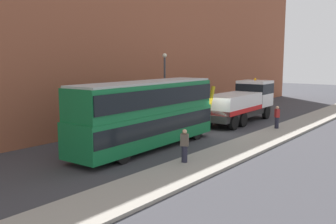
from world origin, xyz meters
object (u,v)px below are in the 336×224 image
(pedestrian_bystander, at_px, (277,117))
(street_lamp, at_px, (165,83))
(pedestrian_onlooker, at_px, (184,146))
(recovery_tow_truck, at_px, (242,102))
(double_decker_bus, at_px, (147,112))

(pedestrian_bystander, xyz_separation_m, street_lamp, (-3.50, 8.10, 2.49))
(pedestrian_onlooker, height_order, pedestrian_bystander, same)
(recovery_tow_truck, distance_m, pedestrian_bystander, 4.36)
(pedestrian_bystander, bearing_deg, recovery_tow_truck, -71.42)
(pedestrian_bystander, bearing_deg, pedestrian_onlooker, 43.45)
(double_decker_bus, height_order, street_lamp, street_lamp)
(recovery_tow_truck, height_order, street_lamp, street_lamp)
(recovery_tow_truck, distance_m, double_decker_bus, 12.28)
(pedestrian_onlooker, distance_m, street_lamp, 11.93)
(pedestrian_onlooker, relative_size, street_lamp, 0.29)
(recovery_tow_truck, xyz_separation_m, pedestrian_onlooker, (-13.75, -3.86, -0.77))
(recovery_tow_truck, distance_m, street_lamp, 6.99)
(recovery_tow_truck, relative_size, street_lamp, 1.75)
(street_lamp, bearing_deg, pedestrian_bystander, -66.59)
(pedestrian_onlooker, bearing_deg, recovery_tow_truck, -10.34)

